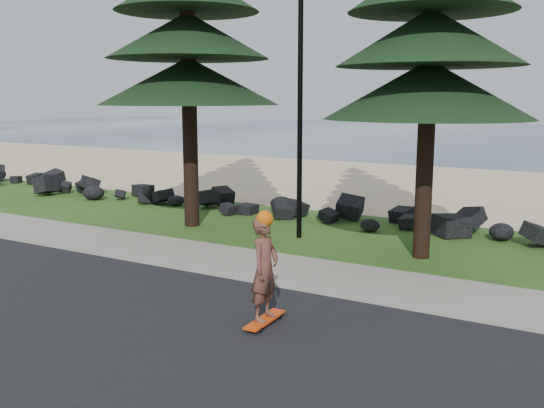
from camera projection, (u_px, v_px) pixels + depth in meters
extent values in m
plane|color=#2A5019|center=(235.00, 265.00, 13.88)|extent=(160.00, 160.00, 0.00)
cube|color=black|center=(87.00, 329.00, 10.03)|extent=(160.00, 7.00, 0.02)
cube|color=gray|center=(212.00, 273.00, 13.10)|extent=(160.00, 0.20, 0.10)
cube|color=gray|center=(240.00, 261.00, 14.04)|extent=(160.00, 2.00, 0.08)
cube|color=#D0BA8A|center=(418.00, 185.00, 26.27)|extent=(160.00, 15.00, 0.01)
cube|color=#394F6D|center=(529.00, 137.00, 57.49)|extent=(160.00, 58.00, 0.01)
cylinder|color=black|center=(300.00, 89.00, 15.91)|extent=(0.14, 0.14, 8.00)
cube|color=#E4410D|center=(265.00, 320.00, 10.20)|extent=(0.28, 1.06, 0.04)
imported|color=brown|center=(265.00, 269.00, 10.05)|extent=(0.44, 0.65, 1.75)
sphere|color=#D55B0B|center=(265.00, 219.00, 9.90)|extent=(0.28, 0.28, 0.28)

